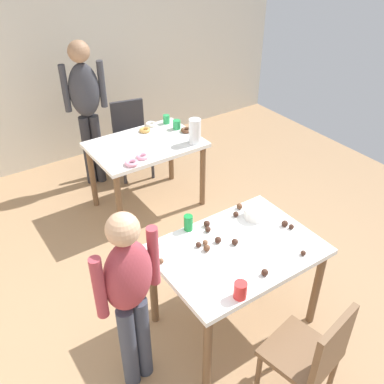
{
  "coord_description": "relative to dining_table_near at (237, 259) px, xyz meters",
  "views": [
    {
      "loc": [
        -1.46,
        -1.8,
        2.76
      ],
      "look_at": [
        0.09,
        0.49,
        0.9
      ],
      "focal_mm": 40.48,
      "sensor_mm": 36.0,
      "label": 1
    }
  ],
  "objects": [
    {
      "name": "ground_plane",
      "position": [
        -0.09,
        0.09,
        -0.65
      ],
      "size": [
        6.4,
        6.4,
        0.0
      ],
      "primitive_type": "plane",
      "color": "#9E7A56"
    },
    {
      "name": "wall_back",
      "position": [
        -0.09,
        3.29,
        0.65
      ],
      "size": [
        6.4,
        0.1,
        2.6
      ],
      "primitive_type": "cube",
      "color": "beige",
      "rests_on": "ground_plane"
    },
    {
      "name": "dining_table_near",
      "position": [
        0.0,
        0.0,
        0.0
      ],
      "size": [
        1.13,
        0.81,
        0.75
      ],
      "color": "white",
      "rests_on": "ground_plane"
    },
    {
      "name": "dining_table_far",
      "position": [
        0.24,
        1.75,
        -0.01
      ],
      "size": [
        1.09,
        0.75,
        0.75
      ],
      "color": "white",
      "rests_on": "ground_plane"
    },
    {
      "name": "chair_near_table",
      "position": [
        -0.04,
        -0.78,
        -0.15
      ],
      "size": [
        0.47,
        0.47,
        0.87
      ],
      "color": "brown",
      "rests_on": "ground_plane"
    },
    {
      "name": "chair_far_table",
      "position": [
        0.43,
        2.48,
        -0.15
      ],
      "size": [
        0.48,
        0.48,
        0.87
      ],
      "color": "#2D2D33",
      "rests_on": "ground_plane"
    },
    {
      "name": "person_girl_near",
      "position": [
        -0.84,
        -0.01,
        0.18
      ],
      "size": [
        0.46,
        0.25,
        1.4
      ],
      "color": "#383D4C",
      "rests_on": "ground_plane"
    },
    {
      "name": "person_adult_far",
      "position": [
        -0.04,
        2.52,
        0.34
      ],
      "size": [
        0.45,
        0.27,
        1.63
      ],
      "color": "#28282D",
      "rests_on": "ground_plane"
    },
    {
      "name": "mixing_bowl",
      "position": [
        0.33,
        0.2,
        0.14
      ],
      "size": [
        0.17,
        0.17,
        0.08
      ],
      "primitive_type": "cylinder",
      "color": "white",
      "rests_on": "dining_table_near"
    },
    {
      "name": "soda_can",
      "position": [
        -0.17,
        0.37,
        0.16
      ],
      "size": [
        0.07,
        0.07,
        0.12
      ],
      "primitive_type": "cylinder",
      "color": "#198438",
      "rests_on": "dining_table_near"
    },
    {
      "name": "fork_near",
      "position": [
        -0.44,
        0.26,
        0.1
      ],
      "size": [
        0.17,
        0.02,
        0.01
      ],
      "primitive_type": "cube",
      "color": "silver",
      "rests_on": "dining_table_near"
    },
    {
      "name": "cup_near_0",
      "position": [
        -0.28,
        -0.36,
        0.16
      ],
      "size": [
        0.08,
        0.08,
        0.11
      ],
      "primitive_type": "cylinder",
      "color": "red",
      "rests_on": "dining_table_near"
    },
    {
      "name": "cake_ball_0",
      "position": [
        0.44,
        -0.0,
        0.13
      ],
      "size": [
        0.05,
        0.05,
        0.05
      ],
      "primitive_type": "sphere",
      "color": "#3D2319",
      "rests_on": "dining_table_near"
    },
    {
      "name": "cake_ball_1",
      "position": [
        -0.52,
        0.17,
        0.12
      ],
      "size": [
        0.04,
        0.04,
        0.04
      ],
      "primitive_type": "sphere",
      "color": "brown",
      "rests_on": "dining_table_near"
    },
    {
      "name": "cake_ball_2",
      "position": [
        -0.17,
        0.16,
        0.12
      ],
      "size": [
        0.04,
        0.04,
        0.04
      ],
      "primitive_type": "sphere",
      "color": "brown",
      "rests_on": "dining_table_near"
    },
    {
      "name": "cake_ball_3",
      "position": [
        0.22,
        0.29,
        0.12
      ],
      "size": [
        0.04,
        0.04,
        0.04
      ],
      "primitive_type": "sphere",
      "color": "#3D2319",
      "rests_on": "dining_table_near"
    },
    {
      "name": "cake_ball_4",
      "position": [
        -0.04,
        0.32,
        0.13
      ],
      "size": [
        0.05,
        0.05,
        0.05
      ],
      "primitive_type": "sphere",
      "color": "#3D2319",
      "rests_on": "dining_table_near"
    },
    {
      "name": "cake_ball_5",
      "position": [
        -0.2,
        0.1,
        0.13
      ],
      "size": [
        0.05,
        0.05,
        0.05
      ],
      "primitive_type": "sphere",
      "color": "brown",
      "rests_on": "dining_table_near"
    },
    {
      "name": "cake_ball_6",
      "position": [
        0.46,
        -0.05,
        0.12
      ],
      "size": [
        0.04,
        0.04,
        0.04
      ],
      "primitive_type": "sphere",
      "color": "#3D2319",
      "rests_on": "dining_table_near"
    },
    {
      "name": "cake_ball_7",
      "position": [
        -0.03,
        -0.3,
        0.13
      ],
      "size": [
        0.05,
        0.05,
        0.05
      ],
      "primitive_type": "sphere",
      "color": "#3D2319",
      "rests_on": "dining_table_near"
    },
    {
      "name": "cake_ball_8",
      "position": [
        0.3,
        0.36,
        0.13
      ],
      "size": [
        0.05,
        0.05,
        0.05
      ],
      "primitive_type": "sphere",
      "color": "brown",
      "rests_on": "dining_table_near"
    },
    {
      "name": "cake_ball_9",
      "position": [
        -0.08,
        0.12,
        0.13
      ],
      "size": [
        0.05,
        0.05,
        0.05
      ],
      "primitive_type": "sphere",
      "color": "#3D2319",
      "rests_on": "dining_table_near"
    },
    {
      "name": "cake_ball_10",
      "position": [
        0.32,
        -0.31,
        0.12
      ],
      "size": [
        0.04,
        0.04,
        0.04
      ],
      "primitive_type": "sphere",
      "color": "#3D2319",
      "rests_on": "dining_table_near"
    },
    {
      "name": "cake_ball_11",
      "position": [
        -0.07,
        0.26,
        0.12
      ],
      "size": [
        0.04,
        0.04,
        0.04
      ],
      "primitive_type": "sphere",
      "color": "#3D2319",
      "rests_on": "dining_table_near"
    },
    {
      "name": "cake_ball_12",
      "position": [
        0.01,
        0.04,
        0.13
      ],
      "size": [
        0.05,
        0.05,
        0.05
      ],
      "primitive_type": "sphere",
      "color": "#3D2319",
      "rests_on": "dining_table_near"
    },
    {
      "name": "cake_ball_13",
      "position": [
        -0.22,
        0.16,
        0.12
      ],
      "size": [
        0.04,
        0.04,
        0.04
      ],
      "primitive_type": "sphere",
      "color": "#3D2319",
      "rests_on": "dining_table_near"
    },
    {
      "name": "pitcher_far",
      "position": [
        0.65,
        1.48,
        0.23
      ],
      "size": [
        0.12,
        0.12,
        0.25
      ],
      "primitive_type": "cylinder",
      "color": "white",
      "rests_on": "dining_table_far"
    },
    {
      "name": "cup_far_0",
      "position": [
        0.67,
        1.85,
        0.15
      ],
      "size": [
        0.08,
        0.08,
        0.1
      ],
      "primitive_type": "cylinder",
      "color": "green",
      "rests_on": "dining_table_far"
    },
    {
      "name": "cup_far_1",
      "position": [
        0.66,
        2.03,
        0.15
      ],
      "size": [
        0.07,
        0.07,
        0.09
      ],
      "primitive_type": "cylinder",
      "color": "green",
      "rests_on": "dining_table_far"
    },
    {
      "name": "donut_far_0",
      "position": [
        0.72,
        1.74,
        0.12
      ],
      "size": [
        0.12,
        0.12,
        0.03
      ],
      "primitive_type": "torus",
      "color": "brown",
      "rests_on": "dining_table_far"
    },
    {
      "name": "donut_far_1",
      "position": [
        -0.08,
        1.44,
        0.12
      ],
      "size": [
        0.13,
        0.13,
        0.04
      ],
      "primitive_type": "torus",
      "color": "pink",
      "rests_on": "dining_table_far"
    },
    {
      "name": "donut_far_2",
      "position": [
        0.48,
        2.07,
        0.12
      ],
      "size": [
        0.12,
        0.12,
        0.04
      ],
      "primitive_type": "torus",
      "color": "white",
      "rests_on": "dining_table_far"
    },
    {
      "name": "donut_far_3",
      "position": [
        0.36,
        1.98,
        0.12
      ],
      "size": [
        0.12,
        0.12,
        0.04
      ],
      "primitive_type": "torus",
      "color": "gold",
      "rests_on": "dining_table_far"
    },
    {
      "name": "donut_far_4",
      "position": [
        0.06,
        1.5,
        0.12
      ],
      "size": [
        0.12,
        0.12,
        0.04
      ],
      "primitive_type": "torus",
      "color": "pink",
      "rests_on": "dining_table_far"
    }
  ]
}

